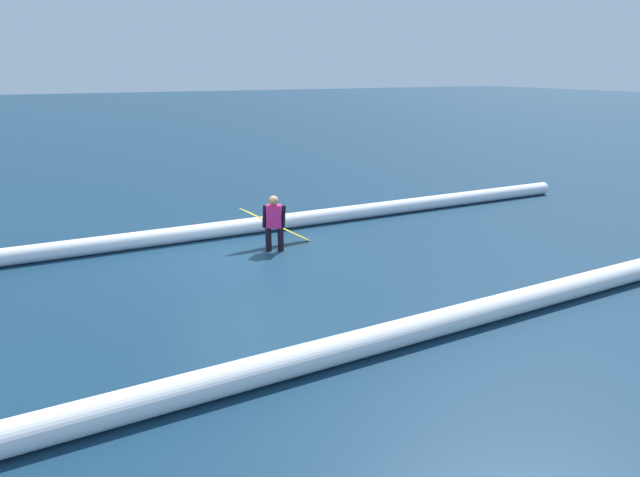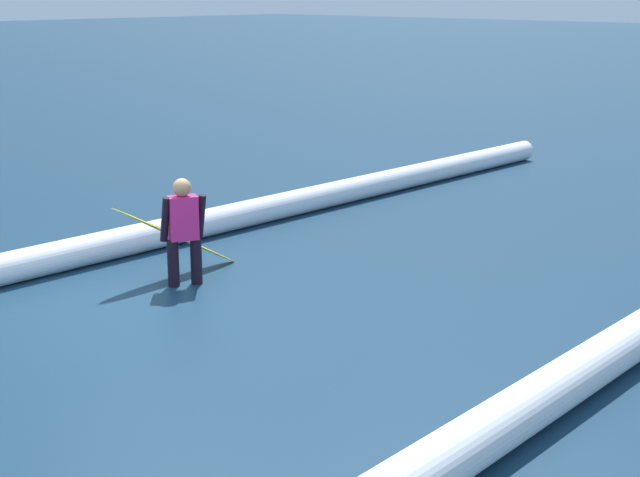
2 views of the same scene
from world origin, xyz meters
The scene contains 5 objects.
ground_plane centered at (0.00, 0.00, 0.00)m, with size 180.61×180.61×0.00m, color #133047.
surfer centered at (-0.98, -0.18, 0.72)m, with size 0.48×0.37×1.31m.
surfboard centered at (-1.17, -0.57, 0.49)m, with size 1.77×0.42×1.02m.
wave_crest_foreground centered at (0.71, -1.76, 0.20)m, with size 0.39×0.39×23.97m, color white.
wave_crest_midground centered at (2.45, 4.96, 0.21)m, with size 0.42×0.42×22.33m, color white.
Camera 1 is at (3.29, 10.96, 4.05)m, focal length 30.40 mm.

